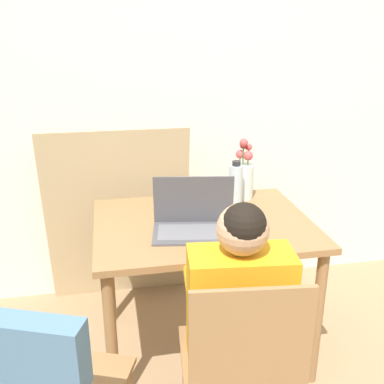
{
  "coord_description": "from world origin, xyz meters",
  "views": [
    {
      "loc": [
        -0.31,
        -0.34,
        1.57
      ],
      "look_at": [
        0.04,
        1.46,
        0.89
      ],
      "focal_mm": 42.0,
      "sensor_mm": 36.0,
      "label": 1
    }
  ],
  "objects_px": {
    "laptop": "(194,219)",
    "water_bottle": "(236,185)",
    "person_seated": "(237,302)",
    "flower_vase": "(244,176)",
    "chair_occupied": "(241,371)",
    "chair_spare": "(36,384)"
  },
  "relations": [
    {
      "from": "chair_occupied",
      "to": "chair_spare",
      "type": "relative_size",
      "value": 0.99
    },
    {
      "from": "person_seated",
      "to": "chair_spare",
      "type": "bearing_deg",
      "value": 22.74
    },
    {
      "from": "chair_occupied",
      "to": "water_bottle",
      "type": "bearing_deg",
      "value": -98.1
    },
    {
      "from": "chair_occupied",
      "to": "chair_spare",
      "type": "bearing_deg",
      "value": 13.68
    },
    {
      "from": "person_seated",
      "to": "laptop",
      "type": "relative_size",
      "value": 2.67
    },
    {
      "from": "laptop",
      "to": "water_bottle",
      "type": "xyz_separation_m",
      "value": [
        0.26,
        0.25,
        0.06
      ]
    },
    {
      "from": "chair_occupied",
      "to": "flower_vase",
      "type": "bearing_deg",
      "value": -100.75
    },
    {
      "from": "chair_occupied",
      "to": "water_bottle",
      "type": "xyz_separation_m",
      "value": [
        0.22,
        0.86,
        0.37
      ]
    },
    {
      "from": "person_seated",
      "to": "water_bottle",
      "type": "distance_m",
      "value": 0.79
    },
    {
      "from": "chair_occupied",
      "to": "water_bottle",
      "type": "relative_size",
      "value": 3.62
    },
    {
      "from": "chair_occupied",
      "to": "laptop",
      "type": "bearing_deg",
      "value": -79.67
    },
    {
      "from": "chair_occupied",
      "to": "flower_vase",
      "type": "height_order",
      "value": "flower_vase"
    },
    {
      "from": "person_seated",
      "to": "water_bottle",
      "type": "relative_size",
      "value": 4.43
    },
    {
      "from": "chair_occupied",
      "to": "chair_spare",
      "type": "xyz_separation_m",
      "value": [
        -0.65,
        -0.09,
        0.14
      ]
    },
    {
      "from": "laptop",
      "to": "flower_vase",
      "type": "height_order",
      "value": "flower_vase"
    },
    {
      "from": "flower_vase",
      "to": "water_bottle",
      "type": "relative_size",
      "value": 1.39
    },
    {
      "from": "person_seated",
      "to": "laptop",
      "type": "distance_m",
      "value": 0.51
    },
    {
      "from": "chair_occupied",
      "to": "water_bottle",
      "type": "height_order",
      "value": "water_bottle"
    },
    {
      "from": "laptop",
      "to": "flower_vase",
      "type": "relative_size",
      "value": 1.2
    },
    {
      "from": "laptop",
      "to": "person_seated",
      "type": "bearing_deg",
      "value": -74.15
    },
    {
      "from": "chair_occupied",
      "to": "laptop",
      "type": "xyz_separation_m",
      "value": [
        -0.05,
        0.61,
        0.31
      ]
    },
    {
      "from": "chair_occupied",
      "to": "person_seated",
      "type": "relative_size",
      "value": 0.82
    }
  ]
}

